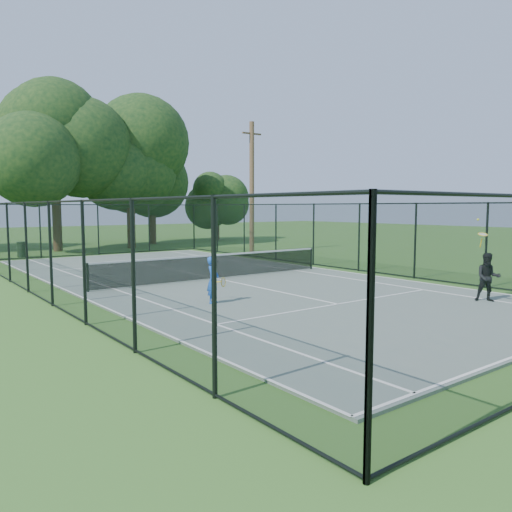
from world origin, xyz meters
TOP-DOWN VIEW (x-y plane):
  - ground at (0.00, 0.00)m, footprint 120.00×120.00m
  - tennis_court at (0.00, 0.00)m, footprint 11.00×24.00m
  - tennis_net at (0.00, 0.00)m, footprint 10.08×0.08m
  - fence at (0.00, 0.00)m, footprint 13.10×26.10m
  - tree_near_left at (-1.25, 16.96)m, footprint 7.89×7.89m
  - tree_near_mid at (3.62, 16.66)m, footprint 7.21×7.21m
  - tree_near_right at (6.47, 19.31)m, footprint 5.73×5.73m
  - tree_far_right at (12.92, 20.31)m, footprint 3.98×3.98m
  - trash_bin_right at (-3.97, 14.16)m, footprint 0.58×0.58m
  - utility_pole at (8.37, 9.00)m, footprint 1.40×0.30m
  - player_blue at (-2.74, -4.10)m, footprint 0.88×0.56m
  - player_black at (3.84, -8.74)m, footprint 0.85×1.04m

SIDE VIEW (x-z plane):
  - ground at x=0.00m, z-range 0.00..0.00m
  - tennis_court at x=0.00m, z-range 0.00..0.06m
  - trash_bin_right at x=-3.97m, z-range 0.01..0.88m
  - tennis_net at x=0.00m, z-range 0.10..1.05m
  - player_blue at x=-2.74m, z-range 0.06..1.41m
  - player_black at x=3.84m, z-range -0.43..1.99m
  - fence at x=0.00m, z-range 0.00..3.00m
  - tree_far_right at x=12.92m, z-range 0.62..5.88m
  - utility_pole at x=8.37m, z-range 0.06..8.14m
  - tree_near_right at x=6.47m, z-range 1.07..8.98m
  - tree_near_mid at x=3.62m, z-range 1.10..10.53m
  - tree_near_left at x=-1.25m, z-range 1.19..11.47m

